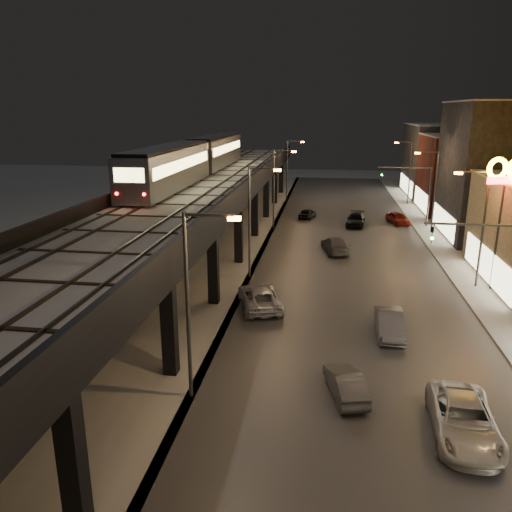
{
  "coord_description": "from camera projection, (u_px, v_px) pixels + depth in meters",
  "views": [
    {
      "loc": [
        5.37,
        -7.37,
        13.18
      ],
      "look_at": [
        1.38,
        20.32,
        5.0
      ],
      "focal_mm": 35.0,
      "sensor_mm": 36.0,
      "label": 1
    }
  ],
  "objects": [
    {
      "name": "road_surface",
      "position": [
        349.0,
        267.0,
        43.66
      ],
      "size": [
        17.0,
        120.0,
        0.06
      ],
      "primitive_type": "cube",
      "color": "#46474D",
      "rests_on": "ground"
    },
    {
      "name": "sidewalk_right",
      "position": [
        468.0,
        271.0,
        42.28
      ],
      "size": [
        4.0,
        120.0,
        0.14
      ],
      "primitive_type": "cube",
      "color": "#9FA1A8",
      "rests_on": "ground"
    },
    {
      "name": "under_viaduct_pavement",
      "position": [
        199.0,
        260.0,
        45.5
      ],
      "size": [
        11.0,
        120.0,
        0.06
      ],
      "primitive_type": "cube",
      "color": "#9FA1A8",
      "rests_on": "ground"
    },
    {
      "name": "elevated_viaduct",
      "position": [
        187.0,
        206.0,
        40.94
      ],
      "size": [
        9.0,
        100.0,
        6.3
      ],
      "color": "black",
      "rests_on": "ground"
    },
    {
      "name": "viaduct_trackbed",
      "position": [
        187.0,
        197.0,
        40.84
      ],
      "size": [
        8.4,
        100.0,
        0.32
      ],
      "color": "#B2B7C1",
      "rests_on": "elevated_viaduct"
    },
    {
      "name": "viaduct_parapet_streetside",
      "position": [
        239.0,
        192.0,
        40.14
      ],
      "size": [
        0.3,
        100.0,
        1.1
      ],
      "primitive_type": "cube",
      "color": "black",
      "rests_on": "elevated_viaduct"
    },
    {
      "name": "viaduct_parapet_far",
      "position": [
        136.0,
        190.0,
        41.33
      ],
      "size": [
        0.3,
        100.0,
        1.1
      ],
      "primitive_type": "cube",
      "color": "black",
      "rests_on": "elevated_viaduct"
    },
    {
      "name": "building_d",
      "position": [
        509.0,
        172.0,
        51.77
      ],
      "size": [
        12.2,
        13.2,
        14.16
      ],
      "color": "#24242B",
      "rests_on": "ground"
    },
    {
      "name": "building_e",
      "position": [
        471.0,
        174.0,
        65.63
      ],
      "size": [
        12.2,
        12.2,
        10.16
      ],
      "color": "maroon",
      "rests_on": "ground"
    },
    {
      "name": "building_f",
      "position": [
        448.0,
        160.0,
        78.79
      ],
      "size": [
        12.2,
        16.2,
        11.16
      ],
      "color": "#313032",
      "rests_on": "ground"
    },
    {
      "name": "streetlight_left_1",
      "position": [
        193.0,
        295.0,
        22.38
      ],
      "size": [
        2.57,
        0.28,
        9.0
      ],
      "color": "#38383A",
      "rests_on": "ground"
    },
    {
      "name": "streetlight_left_2",
      "position": [
        253.0,
        215.0,
        39.48
      ],
      "size": [
        2.57,
        0.28,
        9.0
      ],
      "color": "#38383A",
      "rests_on": "ground"
    },
    {
      "name": "streetlight_right_2",
      "position": [
        480.0,
        221.0,
        37.13
      ],
      "size": [
        2.56,
        0.28,
        9.0
      ],
      "color": "#38383A",
      "rests_on": "ground"
    },
    {
      "name": "streetlight_left_3",
      "position": [
        276.0,
        183.0,
        56.58
      ],
      "size": [
        2.57,
        0.28,
        9.0
      ],
      "color": "#38383A",
      "rests_on": "ground"
    },
    {
      "name": "streetlight_right_3",
      "position": [
        433.0,
        186.0,
        54.23
      ],
      "size": [
        2.56,
        0.28,
        9.0
      ],
      "color": "#38383A",
      "rests_on": "ground"
    },
    {
      "name": "streetlight_left_4",
      "position": [
        289.0,
        166.0,
        73.68
      ],
      "size": [
        2.57,
        0.28,
        9.0
      ],
      "color": "#38383A",
      "rests_on": "ground"
    },
    {
      "name": "streetlight_right_4",
      "position": [
        408.0,
        168.0,
        71.33
      ],
      "size": [
        2.56,
        0.28,
        9.0
      ],
      "color": "#38383A",
      "rests_on": "ground"
    },
    {
      "name": "traffic_light_rig_a",
      "position": [
        506.0,
        266.0,
        28.91
      ],
      "size": [
        6.1,
        0.34,
        7.0
      ],
      "color": "#38383A",
      "rests_on": "ground"
    },
    {
      "name": "traffic_light_rig_b",
      "position": [
        419.0,
        189.0,
        57.41
      ],
      "size": [
        6.1,
        0.34,
        7.0
      ],
      "color": "#38383A",
      "rests_on": "ground"
    },
    {
      "name": "subway_train",
      "position": [
        197.0,
        157.0,
        52.74
      ],
      "size": [
        3.02,
        37.23,
        3.62
      ],
      "color": "gray",
      "rests_on": "viaduct_trackbed"
    },
    {
      "name": "car_near_white",
      "position": [
        345.0,
        384.0,
        23.77
      ],
      "size": [
        2.25,
        4.12,
        1.29
      ],
      "primitive_type": "imported",
      "rotation": [
        0.0,
        0.0,
        3.38
      ],
      "color": "#46474B",
      "rests_on": "ground"
    },
    {
      "name": "car_mid_silver",
      "position": [
        260.0,
        298.0,
        34.37
      ],
      "size": [
        4.01,
        6.02,
        1.54
      ],
      "primitive_type": "imported",
      "rotation": [
        0.0,
        0.0,
        3.43
      ],
      "color": "#B6B5C4",
      "rests_on": "ground"
    },
    {
      "name": "car_mid_dark",
      "position": [
        335.0,
        245.0,
        47.89
      ],
      "size": [
        2.97,
        5.3,
        1.45
      ],
      "primitive_type": "imported",
      "rotation": [
        0.0,
        0.0,
        3.34
      ],
      "color": "#505154",
      "rests_on": "ground"
    },
    {
      "name": "car_far_white",
      "position": [
        307.0,
        214.0,
        62.99
      ],
      "size": [
        2.35,
        3.92,
        1.25
      ],
      "primitive_type": "imported",
      "rotation": [
        0.0,
        0.0,
        2.89
      ],
      "color": "black",
      "rests_on": "ground"
    },
    {
      "name": "car_onc_silver",
      "position": [
        390.0,
        324.0,
        30.21
      ],
      "size": [
        1.61,
        4.44,
        1.45
      ],
      "primitive_type": "imported",
      "rotation": [
        0.0,
        0.0,
        -0.02
      ],
      "color": "slate",
      "rests_on": "ground"
    },
    {
      "name": "car_onc_dark",
      "position": [
        464.0,
        421.0,
        20.74
      ],
      "size": [
        2.9,
        5.68,
        1.53
      ],
      "primitive_type": "imported",
      "rotation": [
        0.0,
        0.0,
        -0.06
      ],
      "color": "silver",
      "rests_on": "ground"
    },
    {
      "name": "car_onc_white",
      "position": [
        356.0,
        220.0,
        58.78
      ],
      "size": [
        2.57,
        5.16,
        1.44
      ],
      "primitive_type": "imported",
      "rotation": [
        0.0,
        0.0,
        -0.11
      ],
      "color": "black",
      "rests_on": "ground"
    },
    {
      "name": "car_onc_red",
      "position": [
        398.0,
        219.0,
        59.71
      ],
      "size": [
        2.84,
        4.51,
        1.43
      ],
      "primitive_type": "imported",
      "rotation": [
        0.0,
        0.0,
        0.3
      ],
      "color": "maroon",
      "rests_on": "ground"
    },
    {
      "name": "sign_mcdonalds",
      "position": [
        505.0,
        183.0,
        35.78
      ],
      "size": [
        2.97,
        0.84,
        10.02
      ],
      "color": "#38383A",
      "rests_on": "ground"
    }
  ]
}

